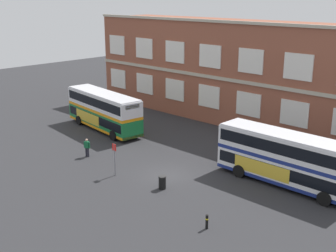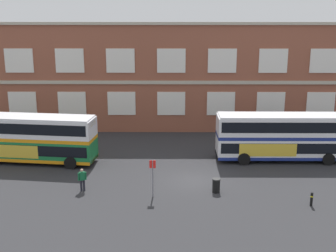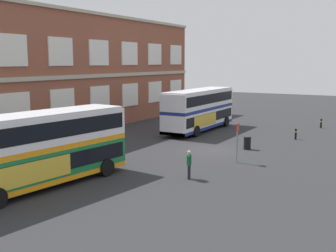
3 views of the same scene
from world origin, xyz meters
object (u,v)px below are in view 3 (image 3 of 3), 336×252
(waiting_passenger, at_px, (189,163))
(bus_stand_flag, at_px, (237,139))
(station_litter_bin, at_px, (247,143))
(double_decker_middle, at_px, (199,109))
(safety_bollard_west, at_px, (321,123))
(double_decker_near, at_px, (38,149))
(safety_bollard_east, at_px, (296,134))

(waiting_passenger, relative_size, bus_stand_flag, 0.63)
(bus_stand_flag, height_order, station_litter_bin, bus_stand_flag)
(waiting_passenger, distance_m, station_litter_bin, 9.70)
(double_decker_middle, height_order, safety_bollard_west, double_decker_middle)
(double_decker_near, xyz_separation_m, station_litter_bin, (15.23, -6.46, -1.63))
(double_decker_middle, distance_m, waiting_passenger, 17.40)
(station_litter_bin, relative_size, safety_bollard_east, 1.08)
(station_litter_bin, height_order, safety_bollard_east, station_litter_bin)
(double_decker_near, distance_m, waiting_passenger, 8.48)
(double_decker_near, relative_size, safety_bollard_west, 11.82)
(double_decker_near, distance_m, double_decker_middle, 21.46)
(station_litter_bin, bearing_deg, bus_stand_flag, -169.53)
(station_litter_bin, height_order, safety_bollard_west, station_litter_bin)
(safety_bollard_west, bearing_deg, waiting_passenger, 172.27)
(station_litter_bin, bearing_deg, double_decker_middle, 48.81)
(bus_stand_flag, relative_size, safety_bollard_east, 2.84)
(double_decker_near, xyz_separation_m, bus_stand_flag, (10.69, -7.30, -0.51))
(safety_bollard_east, bearing_deg, double_decker_near, 157.77)
(double_decker_middle, relative_size, waiting_passenger, 6.47)
(station_litter_bin, xyz_separation_m, safety_bollard_west, (13.98, -3.05, -0.03))
(double_decker_middle, xyz_separation_m, station_litter_bin, (-6.22, -7.11, -1.63))
(double_decker_near, relative_size, double_decker_middle, 1.02)
(double_decker_middle, relative_size, safety_bollard_east, 11.58)
(waiting_passenger, height_order, bus_stand_flag, bus_stand_flag)
(safety_bollard_east, bearing_deg, double_decker_middle, 89.74)
(waiting_passenger, distance_m, safety_bollard_west, 23.89)
(double_decker_near, relative_size, bus_stand_flag, 4.16)
(double_decker_near, height_order, station_litter_bin, double_decker_near)
(waiting_passenger, relative_size, safety_bollard_west, 1.79)
(double_decker_near, bearing_deg, bus_stand_flag, -34.35)
(double_decker_near, bearing_deg, station_litter_bin, -23.00)
(waiting_passenger, bearing_deg, station_litter_bin, -0.95)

